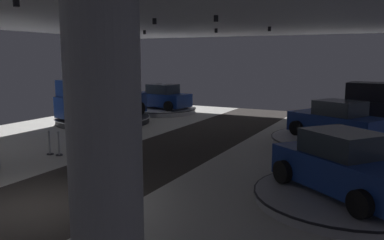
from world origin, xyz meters
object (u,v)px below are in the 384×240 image
(display_platform_deep_right, at_px, (372,124))
(display_car_deep_left, at_px, (162,97))
(display_car_mid_right, at_px, (345,166))
(display_platform_far_right, at_px, (335,141))
(visitor_walking_near, at_px, (128,147))
(pickup_truck_deep_right, at_px, (372,106))
(display_platform_mid_right, at_px, (344,197))
(display_platform_deep_left, at_px, (161,110))
(display_platform_far_left, at_px, (103,119))
(column_right, at_px, (104,133))
(pickup_truck_far_left, at_px, (98,102))
(display_car_far_right, at_px, (337,121))

(display_platform_deep_right, distance_m, display_car_deep_left, 13.80)
(display_car_mid_right, relative_size, display_car_deep_left, 1.00)
(display_platform_far_right, xyz_separation_m, visitor_walking_near, (-5.79, -7.88, 0.72))
(pickup_truck_deep_right, xyz_separation_m, visitor_walking_near, (-7.02, -13.26, -0.38))
(display_platform_deep_right, distance_m, display_platform_mid_right, 13.25)
(display_platform_deep_left, relative_size, display_platform_far_left, 0.87)
(display_platform_deep_left, height_order, visitor_walking_near, visitor_walking_near)
(display_platform_mid_right, relative_size, display_platform_deep_left, 1.00)
(display_platform_deep_left, height_order, display_platform_far_left, display_platform_far_left)
(display_platform_far_right, distance_m, display_platform_far_left, 13.41)
(display_platform_far_right, relative_size, display_car_mid_right, 1.30)
(display_platform_far_left, bearing_deg, display_platform_deep_right, 21.00)
(pickup_truck_deep_right, xyz_separation_m, display_platform_deep_left, (-13.75, 0.05, -1.10))
(column_right, bearing_deg, display_platform_deep_left, 118.78)
(display_platform_mid_right, bearing_deg, pickup_truck_far_left, 153.53)
(column_right, relative_size, display_car_deep_left, 1.24)
(display_car_mid_right, xyz_separation_m, display_car_deep_left, (-13.66, 12.96, 0.05))
(pickup_truck_far_left, xyz_separation_m, visitor_walking_near, (7.69, -7.63, -0.40))
(display_platform_deep_right, distance_m, display_platform_deep_left, 13.80)
(display_platform_mid_right, bearing_deg, display_car_far_right, 98.77)
(display_platform_mid_right, xyz_separation_m, display_platform_far_left, (-14.60, 7.62, 0.04))
(display_platform_far_right, bearing_deg, display_platform_mid_right, -81.05)
(pickup_truck_deep_right, height_order, visitor_walking_near, pickup_truck_deep_right)
(display_platform_deep_right, xyz_separation_m, display_car_mid_right, (-0.10, -13.23, 0.85))
(display_platform_mid_right, relative_size, visitor_walking_near, 3.10)
(display_car_far_right, distance_m, pickup_truck_far_left, 13.51)
(display_platform_deep_right, height_order, display_car_mid_right, display_car_mid_right)
(pickup_truck_far_left, bearing_deg, display_platform_deep_left, 80.43)
(display_platform_deep_right, relative_size, pickup_truck_far_left, 1.07)
(column_right, xyz_separation_m, display_car_far_right, (2.04, 13.69, -1.65))
(display_platform_far_left, bearing_deg, display_car_far_right, -0.35)
(column_right, xyz_separation_m, display_car_deep_left, (-10.48, 19.13, -1.65))
(display_car_deep_left, bearing_deg, display_car_mid_right, -43.49)
(pickup_truck_deep_right, distance_m, display_car_mid_right, 12.92)
(display_platform_mid_right, bearing_deg, visitor_walking_near, -177.32)
(column_right, distance_m, display_platform_far_right, 14.08)
(column_right, xyz_separation_m, visitor_walking_near, (-3.78, 5.82, -1.84))
(display_platform_deep_left, relative_size, pickup_truck_far_left, 0.88)
(column_right, relative_size, display_platform_deep_right, 0.91)
(display_platform_deep_right, bearing_deg, display_car_far_right, -102.25)
(display_platform_mid_right, bearing_deg, display_platform_deep_right, 89.66)
(column_right, xyz_separation_m, display_platform_mid_right, (3.20, 6.15, -2.59))
(display_car_far_right, height_order, display_platform_deep_left, display_car_far_right)
(display_car_far_right, bearing_deg, display_platform_deep_right, 77.75)
(display_car_mid_right, bearing_deg, display_platform_far_right, 98.80)
(column_right, distance_m, display_platform_mid_right, 7.40)
(display_platform_far_left, xyz_separation_m, visitor_walking_near, (7.61, -7.95, 0.70))
(display_platform_deep_right, bearing_deg, pickup_truck_far_left, -158.04)
(display_platform_mid_right, relative_size, pickup_truck_far_left, 0.87)
(display_platform_far_right, relative_size, visitor_walking_near, 3.62)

